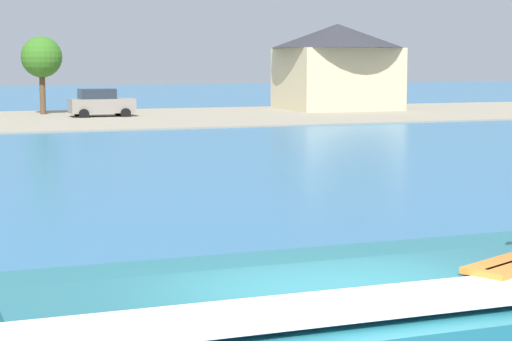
{
  "coord_description": "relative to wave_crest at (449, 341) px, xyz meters",
  "views": [
    {
      "loc": [
        -3.39,
        -6.72,
        3.58
      ],
      "look_at": [
        1.62,
        6.36,
        1.9
      ],
      "focal_mm": 63.93,
      "sensor_mm": 36.0,
      "label": 1
    }
  ],
  "objects": [
    {
      "name": "house_gabled_white",
      "position": [
        24.32,
        52.4,
        2.78
      ],
      "size": [
        9.65,
        9.65,
        6.27
      ],
      "color": "beige",
      "rests_on": "ground_plane"
    },
    {
      "name": "wave_crest",
      "position": [
        0.0,
        0.0,
        0.0
      ],
      "size": [
        10.34,
        3.41,
        1.65
      ],
      "color": "#226973",
      "rests_on": "ground_plane"
    },
    {
      "name": "car_far_shore",
      "position": [
        6.49,
        49.94,
        0.17
      ],
      "size": [
        4.05,
        2.07,
        1.86
      ],
      "color": "gray",
      "rests_on": "ground_plane"
    },
    {
      "name": "tree_tall_bare",
      "position": [
        3.41,
        53.86,
        3.04
      ],
      "size": [
        2.7,
        2.7,
        5.22
      ],
      "color": "brown",
      "rests_on": "ground_plane"
    }
  ]
}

